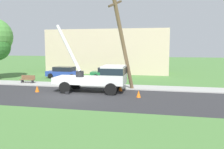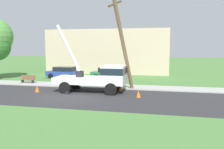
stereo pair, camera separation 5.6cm
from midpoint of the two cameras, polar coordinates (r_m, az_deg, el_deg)
ground_plane at (r=31.35m, az=-1.78°, el=-0.68°), size 120.00×120.00×0.00m
road_asphalt at (r=20.11m, az=-10.43°, el=-4.94°), size 80.00×7.67×0.01m
sidewalk_strip at (r=24.78m, az=-5.80°, el=-2.57°), size 80.00×2.50×0.10m
utility_truck at (r=21.31m, az=-2.88°, el=-0.36°), size 6.82×3.21×5.98m
leaning_utility_pole at (r=21.20m, az=2.59°, el=7.60°), size 1.74×3.61×8.53m
traffic_cone_ahead at (r=19.33m, az=6.28°, el=-4.51°), size 0.36×0.36×0.56m
traffic_cone_behind at (r=22.46m, az=-16.99°, el=-3.19°), size 0.36×0.36×0.56m
traffic_cone_curbside at (r=21.93m, az=2.06°, el=-3.14°), size 0.36×0.36×0.56m
parked_sedan_blue at (r=31.33m, az=-10.95°, el=0.51°), size 4.48×2.15×1.42m
parked_sedan_green at (r=29.91m, az=-0.63°, el=0.34°), size 4.54×2.26×1.42m
park_bench at (r=27.61m, az=-18.98°, el=-1.08°), size 1.60×0.45×0.90m
lowrise_building_backdrop at (r=37.44m, az=-0.68°, el=5.44°), size 18.00×6.00×6.40m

